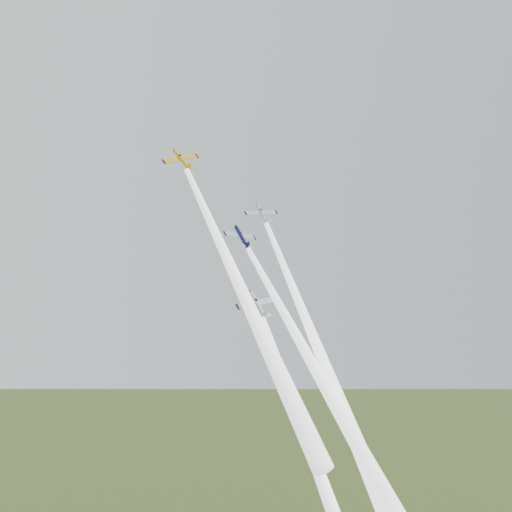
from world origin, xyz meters
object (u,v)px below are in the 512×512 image
plane_navy (241,237)px  plane_silver_low (258,305)px  plane_yellow (182,160)px  plane_silver_right (262,214)px

plane_navy → plane_silver_low: (1.19, -4.19, -12.33)m
plane_yellow → plane_silver_right: bearing=5.7°
plane_silver_right → plane_silver_low: size_ratio=0.92×
plane_silver_low → plane_navy: bearing=108.2°
plane_silver_right → plane_silver_low: (-6.68, -11.35, -18.55)m
plane_silver_low → plane_silver_right: bearing=61.9°
plane_yellow → plane_navy: plane_yellow is taller
plane_yellow → plane_silver_low: bearing=-39.7°
plane_silver_low → plane_yellow: bearing=148.2°
plane_navy → plane_silver_right: plane_silver_right is taller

